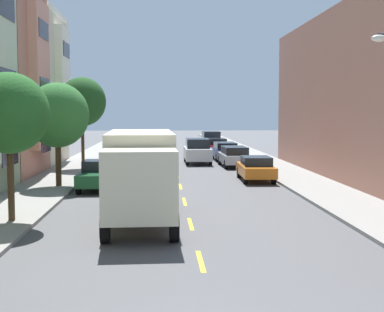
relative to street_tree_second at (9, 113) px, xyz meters
The scene contains 17 objects.
ground_plane 19.20m from the street_tree_second, 70.09° to the left, with size 160.00×160.00×0.00m, color #4C4C4F.
sidewalk_left 16.16m from the street_tree_second, 92.56° to the left, with size 3.20×120.00×0.14m, color gray.
sidewalk_right 21.04m from the street_tree_second, 49.25° to the left, with size 3.20×120.00×0.14m, color gray.
lane_centerline_dashes 14.31m from the street_tree_second, 62.25° to the left, with size 0.14×47.20×0.01m.
street_tree_second is the anchor object (origin of this frame).
street_tree_third 9.32m from the street_tree_second, 90.00° to the left, with size 3.25×3.25×5.39m.
street_tree_farthest 18.65m from the street_tree_second, 90.00° to the left, with size 3.24×3.24×6.24m.
delivery_box_truck 5.06m from the street_tree_second, ahead, with size 2.61×8.18×3.26m.
parked_sedan_orange 16.43m from the street_tree_second, 47.60° to the left, with size 1.91×4.54×1.43m.
parked_hatchback_forest 9.48m from the street_tree_second, 76.33° to the left, with size 1.80×4.02×1.50m.
parked_wagon_red 34.18m from the street_tree_second, 71.80° to the left, with size 1.82×4.70×1.50m.
parked_pickup_black 34.77m from the street_tree_second, 86.69° to the left, with size 2.02×5.31×1.73m.
parked_suv_sky 40.20m from the street_tree_second, 74.54° to the left, with size 2.05×4.84×1.93m.
parked_wagon_navy 27.86m from the street_tree_second, 67.40° to the left, with size 1.90×4.73×1.50m.
parked_wagon_silver 22.98m from the street_tree_second, 62.04° to the left, with size 1.95×4.75×1.50m.
parked_pickup_burgundy 25.84m from the street_tree_second, 85.20° to the left, with size 2.04×5.32×1.73m.
moving_white_sedan 24.52m from the street_tree_second, 70.31° to the left, with size 1.95×4.80×1.93m.
Camera 1 is at (-1.07, -7.73, 4.03)m, focal length 52.22 mm.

